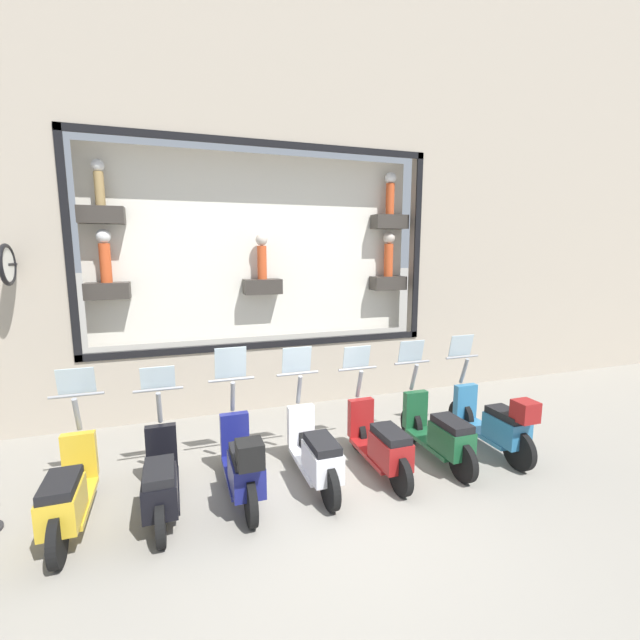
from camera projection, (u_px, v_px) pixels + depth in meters
name	position (u px, v px, depth m)	size (l,w,h in m)	color
ground_plane	(330.00, 508.00, 5.02)	(120.00, 120.00, 0.00)	gray
building_facade	(261.00, 154.00, 7.62)	(1.23, 36.00, 9.18)	#ADA08E
scooter_teal_0	(495.00, 423.00, 6.28)	(1.81, 0.61, 1.64)	black
scooter_green_1	(439.00, 433.00, 6.04)	(1.80, 0.61, 1.61)	black
scooter_red_2	(380.00, 443.00, 5.75)	(1.80, 0.60, 1.59)	black
scooter_white_3	(315.00, 453.00, 5.45)	(1.80, 0.61, 1.65)	black
scooter_navy_4	(243.00, 463.00, 5.10)	(1.81, 0.60, 1.72)	black
scooter_black_5	(161.00, 480.00, 4.85)	(1.79, 0.61, 1.53)	black
scooter_yellow_6	(69.00, 493.00, 4.56)	(1.80, 0.61, 1.59)	black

